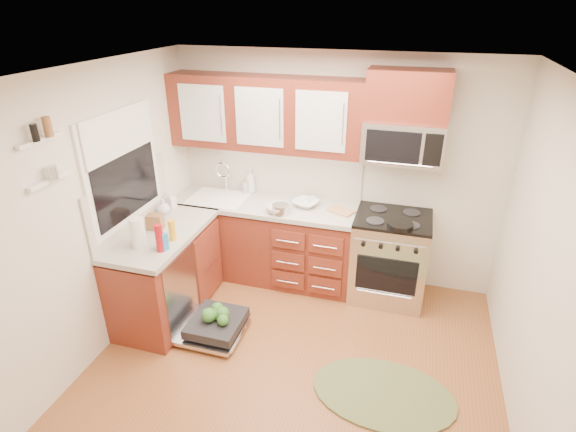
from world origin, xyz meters
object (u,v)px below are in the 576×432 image
(upper_cabinets, at_px, (265,114))
(range, at_px, (389,257))
(stock_pot, at_px, (280,209))
(paper_towel_roll, at_px, (138,233))
(microwave, at_px, (403,142))
(rug, at_px, (383,394))
(dishwasher, at_px, (213,326))
(bowl_a, at_px, (306,203))
(bowl_b, at_px, (278,209))
(cup, at_px, (311,198))
(cutting_board, at_px, (341,211))
(sink, at_px, (219,208))
(skillet, at_px, (400,225))

(upper_cabinets, xyz_separation_m, range, (1.41, -0.15, -1.40))
(stock_pot, distance_m, paper_towel_roll, 1.43)
(microwave, distance_m, rug, 2.29)
(dishwasher, height_order, bowl_a, bowl_a)
(range, distance_m, dishwasher, 1.95)
(bowl_b, relative_size, cup, 2.29)
(paper_towel_roll, bearing_deg, bowl_b, 46.41)
(bowl_b, bearing_deg, dishwasher, -111.16)
(cutting_board, bearing_deg, microwave, 10.41)
(sink, bearing_deg, rug, -34.55)
(bowl_b, bearing_deg, skillet, -1.75)
(range, xyz_separation_m, bowl_b, (-1.17, -0.18, 0.49))
(sink, distance_m, bowl_a, 1.01)
(upper_cabinets, distance_m, cup, 1.03)
(range, relative_size, stock_pot, 5.37)
(microwave, height_order, skillet, microwave)
(stock_pot, relative_size, paper_towel_roll, 0.63)
(paper_towel_roll, bearing_deg, stock_pot, 44.56)
(rug, distance_m, paper_towel_roll, 2.52)
(skillet, distance_m, cup, 1.06)
(range, bearing_deg, upper_cabinets, 174.11)
(rug, bearing_deg, microwave, 94.38)
(sink, relative_size, bowl_b, 2.41)
(range, relative_size, paper_towel_roll, 3.37)
(microwave, height_order, bowl_a, microwave)
(rug, bearing_deg, cup, 122.64)
(sink, height_order, cup, cup)
(skillet, relative_size, bowl_b, 0.96)
(upper_cabinets, relative_size, bowl_b, 7.96)
(rug, height_order, stock_pot, stock_pot)
(bowl_b, bearing_deg, rug, -43.87)
(cup, bearing_deg, skillet, -21.99)
(sink, height_order, bowl_b, bowl_b)
(microwave, xyz_separation_m, rug, (0.12, -1.54, -1.69))
(stock_pot, height_order, cutting_board, stock_pot)
(skillet, bearing_deg, bowl_b, 178.25)
(stock_pot, bearing_deg, bowl_a, 53.21)
(rug, distance_m, skillet, 1.54)
(rug, bearing_deg, upper_cabinets, 134.21)
(dishwasher, distance_m, cutting_board, 1.74)
(dishwasher, distance_m, paper_towel_roll, 1.15)
(dishwasher, xyz_separation_m, rug, (1.66, -0.29, -0.09))
(microwave, relative_size, skillet, 3.06)
(rug, distance_m, cup, 2.13)
(dishwasher, bearing_deg, sink, 109.20)
(upper_cabinets, xyz_separation_m, bowl_b, (0.23, -0.32, -0.91))
(upper_cabinets, relative_size, sink, 3.31)
(sink, bearing_deg, cup, 10.40)
(bowl_b, bearing_deg, microwave, 14.35)
(upper_cabinets, distance_m, stock_pot, 1.00)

